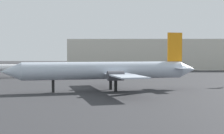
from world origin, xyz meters
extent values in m
cylinder|color=#B2BCCC|center=(-3.33, 47.13, 3.85)|extent=(29.93, 11.23, 3.25)
cone|color=#B2BCCC|center=(-19.58, 42.60, 3.85)|extent=(4.31, 4.09, 3.25)
cone|color=#B2BCCC|center=(12.92, 51.66, 3.85)|extent=(4.31, 4.09, 3.25)
cube|color=#B2BCCC|center=(-1.88, 47.54, 3.36)|extent=(11.65, 27.50, 0.23)
cube|color=#B2BCCC|center=(10.74, 51.06, 4.17)|extent=(4.34, 8.29, 0.15)
cube|color=orange|center=(10.28, 50.93, 8.31)|extent=(3.00, 1.09, 5.68)
cylinder|color=#4C4C54|center=(-1.36, 42.30, 3.20)|extent=(3.20, 2.41, 1.71)
cylinder|color=#4C4C54|center=(-4.14, 52.29, 3.20)|extent=(3.20, 2.41, 1.71)
cube|color=black|center=(-12.63, 44.54, 1.11)|extent=(0.58, 0.58, 2.22)
cube|color=black|center=(-1.37, 45.71, 1.11)|extent=(0.58, 0.58, 2.22)
cube|color=black|center=(-2.39, 49.37, 1.11)|extent=(0.58, 0.58, 2.22)
cone|color=white|center=(-25.66, 81.85, 2.75)|extent=(2.89, 2.72, 2.27)
cube|color=black|center=(-30.59, 80.86, 0.81)|extent=(0.42, 0.42, 1.62)
cube|color=beige|center=(19.76, 133.38, 6.66)|extent=(85.13, 23.59, 13.32)
camera|label=1|loc=(-0.81, -11.58, 6.92)|focal=50.45mm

